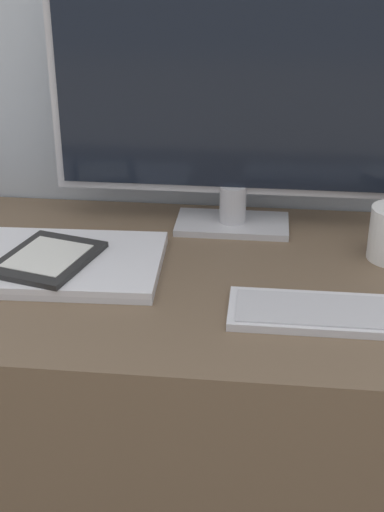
{
  "coord_description": "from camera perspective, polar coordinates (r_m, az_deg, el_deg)",
  "views": [
    {
      "loc": [
        0.06,
        -0.75,
        1.25
      ],
      "look_at": [
        -0.05,
        0.2,
        0.79
      ],
      "focal_mm": 50.0,
      "sensor_mm": 36.0,
      "label": 1
    }
  ],
  "objects": [
    {
      "name": "ereader",
      "position": [
        1.15,
        -11.48,
        -0.18
      ],
      "size": [
        0.17,
        0.19,
        0.01
      ],
      "color": "black",
      "rests_on": "laptop"
    },
    {
      "name": "monitor",
      "position": [
        1.23,
        3.67,
        13.14
      ],
      "size": [
        0.64,
        0.11,
        0.47
      ],
      "color": "#B7B7BC",
      "rests_on": "desk"
    },
    {
      "name": "desk",
      "position": [
        1.35,
        2.36,
        -15.26
      ],
      "size": [
        1.38,
        0.57,
        0.73
      ],
      "color": "brown",
      "rests_on": "ground_plane"
    },
    {
      "name": "keyboard",
      "position": [
        1.04,
        11.83,
        -4.53
      ],
      "size": [
        0.32,
        0.11,
        0.01
      ],
      "color": "silver",
      "rests_on": "desk"
    },
    {
      "name": "laptop",
      "position": [
        1.17,
        -10.44,
        -0.52
      ],
      "size": [
        0.33,
        0.23,
        0.02
      ],
      "color": "silver",
      "rests_on": "desk"
    }
  ]
}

